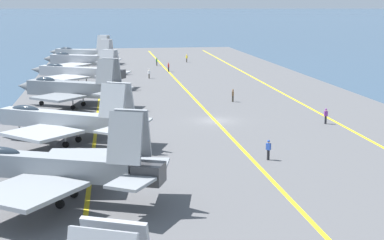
% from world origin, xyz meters
% --- Properties ---
extents(ground_plane, '(2000.00, 2000.00, 0.00)m').
position_xyz_m(ground_plane, '(0.00, 0.00, 0.00)').
color(ground_plane, '#334C66').
extents(carrier_deck, '(212.39, 49.03, 0.40)m').
position_xyz_m(carrier_deck, '(0.00, 0.00, 0.20)').
color(carrier_deck, '#565659').
rests_on(carrier_deck, ground).
extents(deck_stripe_foul_line, '(191.13, 3.39, 0.01)m').
position_xyz_m(deck_stripe_foul_line, '(0.00, -13.48, 0.40)').
color(deck_stripe_foul_line, yellow).
rests_on(deck_stripe_foul_line, carrier_deck).
extents(deck_stripe_centerline, '(191.15, 0.36, 0.01)m').
position_xyz_m(deck_stripe_centerline, '(0.00, 0.00, 0.40)').
color(deck_stripe_centerline, yellow).
rests_on(deck_stripe_centerline, carrier_deck).
extents(deck_stripe_edge_line, '(191.13, 3.84, 0.01)m').
position_xyz_m(deck_stripe_edge_line, '(0.00, 13.48, 0.40)').
color(deck_stripe_edge_line, yellow).
rests_on(deck_stripe_edge_line, carrier_deck).
extents(parked_jet_third, '(14.08, 16.04, 6.65)m').
position_xyz_m(parked_jet_third, '(-25.61, 15.96, 2.90)').
color(parked_jet_third, gray).
rests_on(parked_jet_third, carrier_deck).
extents(parked_jet_fourth, '(13.38, 16.76, 6.26)m').
position_xyz_m(parked_jet_fourth, '(-8.84, 16.41, 2.75)').
color(parked_jet_fourth, '#9EA3A8').
rests_on(parked_jet_fourth, carrier_deck).
extents(parked_jet_fifth, '(12.58, 15.60, 6.51)m').
position_xyz_m(parked_jet_fifth, '(11.11, 16.62, 2.87)').
color(parked_jet_fifth, gray).
rests_on(parked_jet_fifth, carrier_deck).
extents(parked_jet_sixth, '(13.60, 16.63, 6.14)m').
position_xyz_m(parked_jet_sixth, '(29.45, 16.49, 2.81)').
color(parked_jet_sixth, '#A8AAAF').
rests_on(parked_jet_sixth, carrier_deck).
extents(parked_jet_seventh, '(13.50, 15.35, 6.49)m').
position_xyz_m(parked_jet_seventh, '(48.11, 16.66, 2.92)').
color(parked_jet_seventh, '#A8AAAF').
rests_on(parked_jet_seventh, carrier_deck).
extents(parked_jet_eighth, '(13.40, 15.87, 6.27)m').
position_xyz_m(parked_jet_eighth, '(65.84, 16.84, 2.66)').
color(parked_jet_eighth, '#9EA3A8').
rests_on(parked_jet_eighth, carrier_deck).
extents(crew_green_vest, '(0.43, 0.34, 1.69)m').
position_xyz_m(crew_green_vest, '(58.83, 1.25, 1.33)').
color(crew_green_vest, '#4C473D').
rests_on(crew_green_vest, carrier_deck).
extents(crew_blue_vest, '(0.46, 0.45, 1.78)m').
position_xyz_m(crew_blue_vest, '(-17.27, -1.35, 1.38)').
color(crew_blue_vest, '#232328').
rests_on(crew_blue_vest, carrier_deck).
extents(crew_purple_vest, '(0.29, 0.40, 1.76)m').
position_xyz_m(crew_purple_vest, '(-3.55, -11.90, 1.37)').
color(crew_purple_vest, '#232328').
rests_on(crew_purple_vest, carrier_deck).
extents(crew_yellow_vest, '(0.46, 0.40, 1.77)m').
position_xyz_m(crew_yellow_vest, '(64.59, -5.98, 1.37)').
color(crew_yellow_vest, '#4C473D').
rests_on(crew_yellow_vest, carrier_deck).
extents(crew_white_vest, '(0.39, 0.45, 1.72)m').
position_xyz_m(crew_white_vest, '(38.38, 4.52, 1.35)').
color(crew_white_vest, '#4C473D').
rests_on(crew_white_vest, carrier_deck).
extents(crew_brown_vest, '(0.44, 0.36, 1.75)m').
position_xyz_m(crew_brown_vest, '(12.26, -4.80, 1.36)').
color(crew_brown_vest, '#383328').
rests_on(crew_brown_vest, carrier_deck).
extents(crew_red_vest, '(0.39, 0.27, 1.76)m').
position_xyz_m(crew_red_vest, '(47.75, 0.00, 1.37)').
color(crew_red_vest, '#232328').
rests_on(crew_red_vest, carrier_deck).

